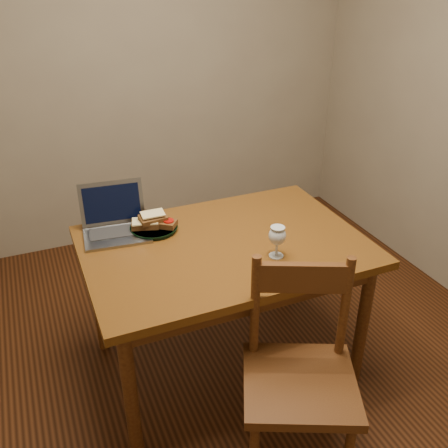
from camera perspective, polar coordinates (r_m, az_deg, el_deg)
name	(u,v)px	position (r m, az deg, el deg)	size (l,w,h in m)	color
floor	(226,364)	(2.79, 0.24, -15.71)	(3.20, 3.20, 0.02)	black
back_wall	(133,61)	(3.59, -10.36, 17.88)	(3.20, 0.02, 2.60)	gray
table	(224,258)	(2.38, 0.04, -3.96)	(1.30, 0.90, 0.74)	#4B240C
chair	(300,368)	(2.04, 8.70, -15.95)	(0.57, 0.56, 0.47)	#371A0B
plate	(154,228)	(2.46, -8.00, -0.48)	(0.23, 0.23, 0.02)	black
sandwich_cheese	(145,223)	(2.45, -8.99, 0.09)	(0.13, 0.08, 0.04)	#381E0C
sandwich_tomato	(163,222)	(2.45, -6.97, 0.21)	(0.13, 0.08, 0.04)	#381E0C
sandwich_top	(153,217)	(2.44, -8.12, 0.75)	(0.13, 0.08, 0.04)	#381E0C
milk_glass	(277,242)	(2.21, 6.07, -2.03)	(0.08, 0.08, 0.15)	white
laptop	(115,220)	(2.47, -12.39, 0.46)	(0.34, 0.31, 0.22)	slate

